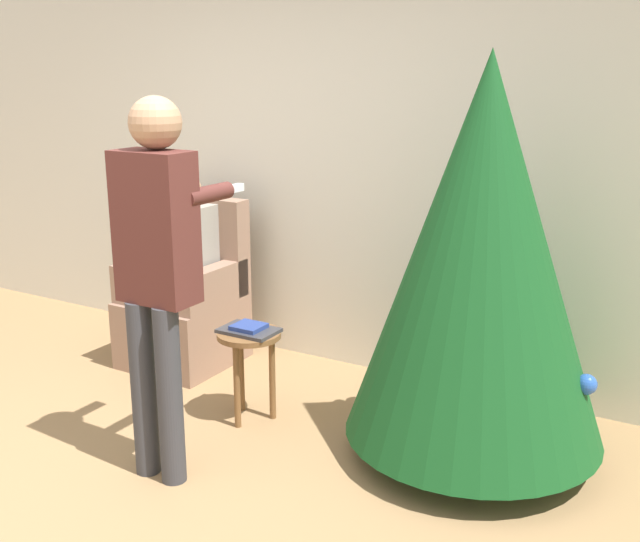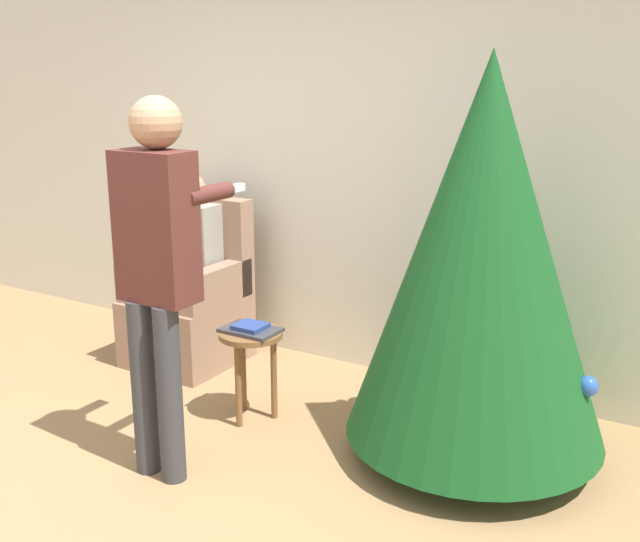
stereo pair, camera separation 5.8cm
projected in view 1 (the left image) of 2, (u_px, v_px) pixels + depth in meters
ground_plane at (70, 515)px, 3.34m from camera, size 14.00×14.00×0.00m
wall_back at (321, 160)px, 4.84m from camera, size 8.00×0.06×2.70m
christmas_tree at (481, 252)px, 3.60m from camera, size 1.29×1.29×2.02m
armchair at (187, 307)px, 5.03m from camera, size 0.66×0.68×1.09m
person_seated at (182, 261)px, 4.92m from camera, size 0.36×0.46×1.27m
person_standing at (157, 258)px, 3.42m from camera, size 0.39×0.57×1.81m
side_stool at (249, 349)px, 4.16m from camera, size 0.36×0.36×0.52m
laptop at (249, 330)px, 4.13m from camera, size 0.31×0.21×0.02m
book at (249, 327)px, 4.12m from camera, size 0.17×0.16×0.02m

